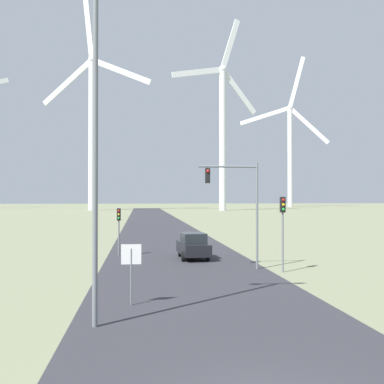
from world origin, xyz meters
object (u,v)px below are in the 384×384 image
(wind_turbine_left, at_px, (92,117))
(wind_turbine_center, at_px, (223,124))
(streetlamp, at_px, (95,95))
(car_approaching, at_px, (193,246))
(traffic_light_mast_overhead, at_px, (238,195))
(wind_turbine_right, at_px, (290,144))
(traffic_light_post_near_left, at_px, (119,221))
(stop_sign_near, at_px, (131,263))
(traffic_light_post_near_right, at_px, (283,217))

(wind_turbine_left, distance_m, wind_turbine_center, 43.64)
(wind_turbine_left, bearing_deg, wind_turbine_center, -9.09)
(streetlamp, relative_size, wind_turbine_center, 0.20)
(car_approaching, bearing_deg, traffic_light_mast_overhead, -66.48)
(wind_turbine_center, relative_size, wind_turbine_right, 0.94)
(traffic_light_mast_overhead, distance_m, car_approaching, 6.43)
(traffic_light_post_near_left, xyz_separation_m, wind_turbine_left, (-14.42, 118.70, 28.63))
(stop_sign_near, distance_m, wind_turbine_left, 138.05)
(traffic_light_post_near_left, relative_size, car_approaching, 0.83)
(streetlamp, relative_size, traffic_light_post_near_left, 3.66)
(wind_turbine_right, bearing_deg, traffic_light_post_near_right, -109.12)
(car_approaching, distance_m, wind_turbine_center, 119.46)
(stop_sign_near, height_order, traffic_light_post_near_left, traffic_light_post_near_left)
(traffic_light_mast_overhead, xyz_separation_m, car_approaching, (-2.14, 4.91, -3.56))
(traffic_light_post_near_right, relative_size, car_approaching, 1.03)
(traffic_light_post_near_left, xyz_separation_m, wind_turbine_right, (69.56, 164.18, 26.04))
(car_approaching, bearing_deg, wind_turbine_left, 99.27)
(wind_turbine_left, bearing_deg, streetlamp, -83.96)
(streetlamp, distance_m, stop_sign_near, 6.81)
(stop_sign_near, distance_m, traffic_light_post_near_right, 11.10)
(traffic_light_post_near_right, height_order, traffic_light_mast_overhead, traffic_light_mast_overhead)
(stop_sign_near, bearing_deg, traffic_light_mast_overhead, 53.11)
(traffic_light_post_near_left, height_order, wind_turbine_right, wind_turbine_right)
(streetlamp, height_order, stop_sign_near, streetlamp)
(wind_turbine_left, bearing_deg, traffic_light_post_near_left, -83.07)
(traffic_light_post_near_left, distance_m, traffic_light_post_near_right, 12.83)
(stop_sign_near, bearing_deg, wind_turbine_left, 96.65)
(traffic_light_mast_overhead, bearing_deg, streetlamp, -123.37)
(wind_turbine_left, bearing_deg, traffic_light_post_near_right, -79.23)
(stop_sign_near, distance_m, car_approaching, 13.83)
(traffic_light_post_near_right, distance_m, wind_turbine_center, 124.21)
(stop_sign_near, relative_size, traffic_light_post_near_right, 0.56)
(wind_turbine_left, distance_m, wind_turbine_right, 95.53)
(stop_sign_near, distance_m, traffic_light_mast_overhead, 10.72)
(wind_turbine_left, xyz_separation_m, wind_turbine_center, (43.01, -6.88, -2.76))
(traffic_light_post_near_left, distance_m, wind_turbine_right, 180.20)
(streetlamp, height_order, wind_turbine_right, wind_turbine_right)
(stop_sign_near, height_order, wind_turbine_center, wind_turbine_center)
(traffic_light_post_near_right, bearing_deg, traffic_light_mast_overhead, 149.68)
(traffic_light_post_near_right, relative_size, wind_turbine_left, 0.06)
(traffic_light_post_near_right, relative_size, wind_turbine_center, 0.07)
(wind_turbine_center, xyz_separation_m, wind_turbine_right, (40.97, 52.35, 0.17))
(stop_sign_near, distance_m, traffic_light_post_near_left, 15.32)
(streetlamp, height_order, traffic_light_post_near_right, streetlamp)
(wind_turbine_left, bearing_deg, wind_turbine_right, 28.44)
(traffic_light_post_near_right, bearing_deg, wind_turbine_left, 100.77)
(streetlamp, bearing_deg, traffic_light_post_near_right, 45.38)
(wind_turbine_center, bearing_deg, traffic_light_post_near_left, -104.34)
(wind_turbine_center, bearing_deg, wind_turbine_left, 170.91)
(traffic_light_post_near_left, relative_size, wind_turbine_center, 0.05)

